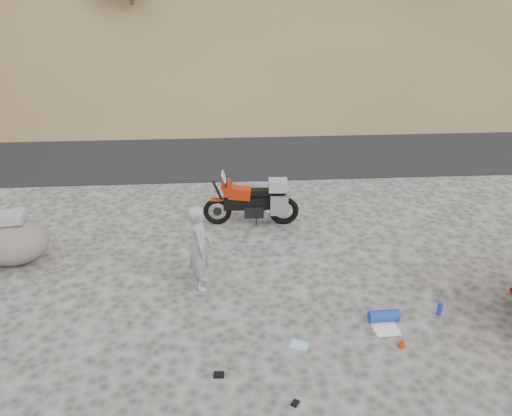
{
  "coord_description": "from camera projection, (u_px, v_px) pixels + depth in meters",
  "views": [
    {
      "loc": [
        -0.54,
        -7.61,
        5.4
      ],
      "look_at": [
        0.09,
        1.64,
        1.0
      ],
      "focal_mm": 35.0,
      "sensor_mm": 36.0,
      "label": 1
    }
  ],
  "objects": [
    {
      "name": "gear_white_cloth",
      "position": [
        386.0,
        329.0,
        8.32
      ],
      "size": [
        0.44,
        0.4,
        0.01
      ],
      "primitive_type": "cube",
      "rotation": [
        0.0,
        0.0,
        0.07
      ],
      "color": "white",
      "rests_on": "ground"
    },
    {
      "name": "gear_blue_cloth",
      "position": [
        299.0,
        345.0,
        7.96
      ],
      "size": [
        0.35,
        0.32,
        0.01
      ],
      "primitive_type": "cube",
      "rotation": [
        0.0,
        0.0,
        -0.43
      ],
      "color": "#90BFDF",
      "rests_on": "ground"
    },
    {
      "name": "gear_glove_b",
      "position": [
        295.0,
        403.0,
        6.87
      ],
      "size": [
        0.14,
        0.14,
        0.04
      ],
      "primitive_type": "cube",
      "rotation": [
        0.0,
        0.0,
        0.94
      ],
      "color": "black",
      "rests_on": "ground"
    },
    {
      "name": "ground",
      "position": [
        257.0,
        295.0,
        9.21
      ],
      "size": [
        140.0,
        140.0,
        0.0
      ],
      "primitive_type": "plane",
      "color": "#43403E",
      "rests_on": "ground"
    },
    {
      "name": "gear_blue_mat",
      "position": [
        384.0,
        316.0,
        8.48
      ],
      "size": [
        0.52,
        0.23,
        0.21
      ],
      "primitive_type": "cylinder",
      "rotation": [
        0.0,
        1.57,
        0.04
      ],
      "color": "#1B34A6",
      "rests_on": "ground"
    },
    {
      "name": "road",
      "position": [
        239.0,
        143.0,
        17.32
      ],
      "size": [
        120.0,
        7.0,
        0.05
      ],
      "primitive_type": "cube",
      "color": "black",
      "rests_on": "ground"
    },
    {
      "name": "man",
      "position": [
        202.0,
        286.0,
        9.48
      ],
      "size": [
        0.43,
        0.63,
        1.68
      ],
      "primitive_type": "imported",
      "rotation": [
        0.0,
        0.0,
        1.63
      ],
      "color": "gray",
      "rests_on": "ground"
    },
    {
      "name": "gear_funnel",
      "position": [
        402.0,
        343.0,
        7.9
      ],
      "size": [
        0.16,
        0.16,
        0.17
      ],
      "primitive_type": "cone",
      "rotation": [
        0.0,
        0.0,
        0.29
      ],
      "color": "#A92C0B",
      "rests_on": "ground"
    },
    {
      "name": "boulder",
      "position": [
        13.0,
        241.0,
        10.09
      ],
      "size": [
        1.49,
        1.3,
        1.09
      ],
      "rotation": [
        0.0,
        0.0,
        -0.08
      ],
      "color": "#534E47",
      "rests_on": "ground"
    },
    {
      "name": "motorcycle",
      "position": [
        255.0,
        202.0,
        11.56
      ],
      "size": [
        2.24,
        0.7,
        1.33
      ],
      "rotation": [
        0.0,
        0.0,
        -0.05
      ],
      "color": "black",
      "rests_on": "ground"
    },
    {
      "name": "gear_glove_a",
      "position": [
        219.0,
        375.0,
        7.35
      ],
      "size": [
        0.16,
        0.12,
        0.04
      ],
      "primitive_type": "cube",
      "rotation": [
        0.0,
        0.0,
        -0.06
      ],
      "color": "black",
      "rests_on": "ground"
    },
    {
      "name": "gear_bottle",
      "position": [
        440.0,
        309.0,
        8.63
      ],
      "size": [
        0.1,
        0.1,
        0.24
      ],
      "primitive_type": "cylinder",
      "rotation": [
        0.0,
        0.0,
        0.22
      ],
      "color": "#1B34A6",
      "rests_on": "ground"
    }
  ]
}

